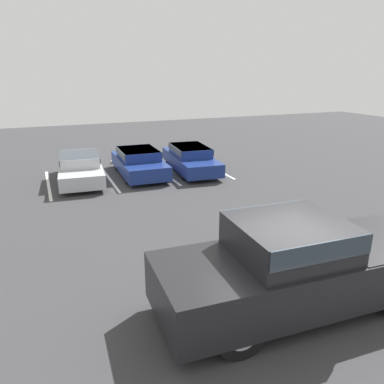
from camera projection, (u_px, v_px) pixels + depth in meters
The scene contains 10 objects.
ground_plane at pixel (278, 304), 7.84m from camera, with size 60.00×60.00×0.00m, color #38383A.
stall_stripe_a at pixel (48, 185), 16.06m from camera, with size 0.12×4.67×0.01m, color white.
stall_stripe_b at pixel (109, 178), 17.01m from camera, with size 0.12×4.67×0.01m, color white.
stall_stripe_c at pixel (164, 173), 17.96m from camera, with size 0.12×4.67×0.01m, color white.
stall_stripe_d at pixel (213, 168), 18.90m from camera, with size 0.12×4.67×0.01m, color white.
pickup_truck at pixel (300, 264), 7.49m from camera, with size 5.94×2.35×1.93m.
parked_sedan_a at pixel (80, 167), 16.41m from camera, with size 2.14×4.56×1.20m.
parked_sedan_b at pixel (139, 161), 17.41m from camera, with size 1.96×4.39×1.21m.
parked_sedan_c at pixel (191, 158), 18.12m from camera, with size 2.12×4.83×1.21m.
wheel_stop_curb at pixel (126, 161), 20.06m from camera, with size 1.65×0.20×0.14m, color #B7B2A8.
Camera 1 is at (-4.25, -5.53, 4.66)m, focal length 35.00 mm.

